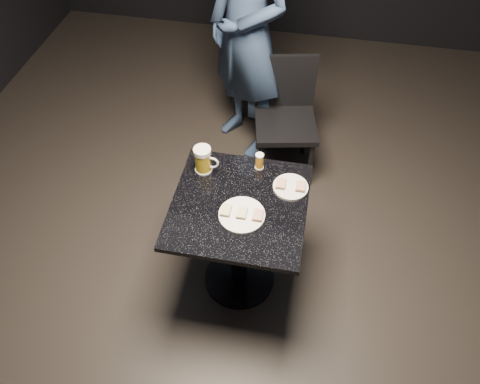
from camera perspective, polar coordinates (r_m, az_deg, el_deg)
name	(u,v)px	position (r m, az deg, el deg)	size (l,w,h in m)	color
floor	(239,278)	(3.04, -0.07, -10.47)	(6.00, 6.00, 0.00)	black
room_shell	(239,0)	(1.72, -0.14, 22.33)	(6.00, 6.00, 6.00)	black
plate_large	(242,215)	(2.36, 0.22, -2.82)	(0.24, 0.24, 0.01)	white
plate_small	(291,187)	(2.50, 6.18, 0.60)	(0.19, 0.19, 0.01)	white
patron	(248,32)	(3.29, 0.99, 18.94)	(0.70, 0.46, 1.93)	#20354E
table	(239,231)	(2.61, -0.08, -4.82)	(0.70, 0.70, 0.75)	black
beer_mug	(203,160)	(2.53, -4.49, 3.95)	(0.14, 0.10, 0.16)	silver
beer_tumbler	(259,161)	(2.56, 2.38, 3.78)	(0.05, 0.05, 0.10)	white
chair	(285,112)	(3.35, 5.54, 9.67)	(0.50, 0.50, 0.88)	black
canapes_on_plate_large	(242,213)	(2.35, 0.22, -2.57)	(0.22, 0.07, 0.02)	#4C3521
canapes_on_plate_small	(291,185)	(2.49, 6.21, 0.85)	(0.16, 0.07, 0.02)	#4C3521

